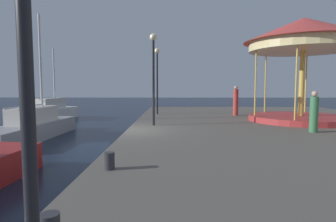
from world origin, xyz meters
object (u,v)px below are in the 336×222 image
Objects in this scene: sailboat_white at (48,112)px; lamp_post_mid_promenade at (153,63)px; bollard_north at (109,161)px; carousel at (303,44)px; person_mid_promenade at (314,113)px; person_near_carousel at (236,101)px; sailboat_grey at (32,127)px; lamp_post_far_end at (157,70)px.

sailboat_white is 12.99m from lamp_post_mid_promenade.
sailboat_white is 18.38m from bollard_north.
carousel is (17.23, -6.87, 4.35)m from sailboat_white.
sailboat_white is 1.42× the size of lamp_post_mid_promenade.
person_mid_promenade is at bearing -107.43° from carousel.
sailboat_grey is at bearing -158.36° from person_near_carousel.
sailboat_white is 10.00m from lamp_post_far_end.
sailboat_grey reaches higher than person_mid_promenade.
lamp_post_mid_promenade is at bearing -167.38° from carousel.
lamp_post_far_end is 11.46× the size of bollard_north.
bollard_north is at bearing -94.11° from lamp_post_mid_promenade.
lamp_post_far_end is (-0.11, 5.82, 0.05)m from lamp_post_mid_promenade.
lamp_post_far_end is 5.79m from person_near_carousel.
carousel is at bearing -21.73° from sailboat_white.
carousel is 1.39× the size of lamp_post_far_end.
lamp_post_mid_promenade is 2.58× the size of person_mid_promenade.
sailboat_white is 14.83m from person_near_carousel.
sailboat_white reaches higher than lamp_post_far_end.
person_mid_promenade is at bearing -16.99° from lamp_post_mid_promenade.
sailboat_grey reaches higher than sailboat_white.
lamp_post_far_end reaches higher than person_near_carousel.
lamp_post_far_end is 2.31× the size of person_near_carousel.
sailboat_white is 19.32m from person_mid_promenade.
sailboat_grey is at bearing -71.13° from sailboat_white.
lamp_post_far_end is (9.02, -2.86, 3.22)m from sailboat_white.
sailboat_white reaches higher than bollard_north.
sailboat_grey is 1.60× the size of lamp_post_far_end.
carousel is at bearing -26.02° from lamp_post_far_end.
sailboat_white is 1.00× the size of carousel.
lamp_post_mid_promenade is at bearing -43.54° from sailboat_white.
sailboat_white is at bearing 146.04° from person_mid_promenade.
person_near_carousel reaches higher than bollard_north.
sailboat_grey is 3.69× the size of person_near_carousel.
lamp_post_far_end is at bearing -17.60° from sailboat_white.
sailboat_white is at bearing 108.87° from sailboat_grey.
sailboat_white is 19.05m from carousel.
person_mid_promenade is (16.00, -10.78, 0.93)m from sailboat_white.
sailboat_grey is 1.63× the size of lamp_post_mid_promenade.
bollard_north is at bearing -62.14° from sailboat_white.
lamp_post_far_end is (6.21, 5.38, 3.27)m from sailboat_grey.
person_near_carousel is at bearing -14.35° from sailboat_white.
person_mid_promenade is at bearing 36.44° from bollard_north.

